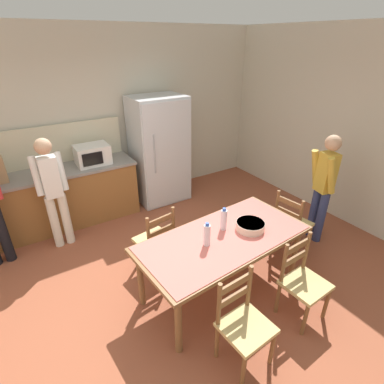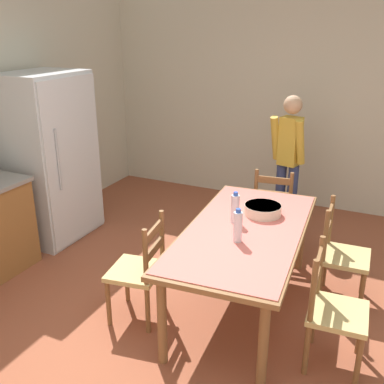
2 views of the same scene
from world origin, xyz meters
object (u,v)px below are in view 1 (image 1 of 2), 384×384
Objects in this scene: refrigerator at (160,151)px; person_by_table at (324,184)px; bottle_near_centre at (207,235)px; person_at_counter at (53,189)px; chair_side_near_right at (303,282)px; bottle_off_centre at (224,219)px; chair_side_near_left at (243,324)px; serving_bowl at (250,225)px; microwave at (92,155)px; chair_side_far_left at (156,241)px; chair_head_end at (291,223)px; dining_table at (223,242)px.

refrigerator is 1.17× the size of person_by_table.
bottle_near_centre is 2.27m from person_at_counter.
chair_side_near_right is at bearing -145.02° from person_at_counter.
bottle_off_centre is 1.11m from chair_side_near_left.
bottle_near_centre is at bearing -149.80° from person_at_counter.
serving_bowl is 0.35× the size of chair_side_near_left.
chair_side_far_left is (0.19, -1.74, -0.63)m from microwave.
chair_head_end is (0.90, 0.13, -0.36)m from serving_bowl.
refrigerator is 3.20m from chair_side_near_right.
microwave reaches higher than chair_side_far_left.
chair_side_near_left is 2.38m from person_by_table.
microwave is 2.47m from bottle_off_centre.
bottle_off_centre is at bearing 23.30° from bottle_near_centre.
person_by_table is (3.17, -1.85, -0.00)m from person_at_counter.
serving_bowl is 1.09m from chair_side_near_left.
chair_head_end is at bearing 44.23° from chair_side_near_right.
dining_table is at bearing -100.88° from refrigerator.
bottle_near_centre is at bearing 17.03° from person_by_table.
microwave reaches higher than chair_head_end.
refrigerator reaches higher than person_at_counter.
bottle_off_centre is 0.31m from serving_bowl.
microwave reaches higher than bottle_near_centre.
chair_side_near_left is at bearing -133.87° from serving_bowl.
person_by_table reaches higher than bottle_near_centre.
person_by_table is at bearing 29.19° from chair_side_near_right.
refrigerator reaches higher than chair_head_end.
chair_head_end is at bearing -125.23° from person_at_counter.
dining_table is at bearing -144.63° from person_at_counter.
dining_table is 1.27m from chair_head_end.
chair_side_near_right is at bearing -77.77° from serving_bowl.
chair_side_far_left is (-0.95, -1.72, -0.48)m from refrigerator.
bottle_off_centre is at bearing -71.94° from microwave.
bottle_near_centre is at bearing -106.04° from refrigerator.
chair_side_far_left and chair_side_near_left have the same top height.
person_at_counter reaches higher than chair_side_far_left.
person_at_counter is at bearing 106.62° from chair_side_near_left.
chair_side_near_left is (-0.13, -0.77, -0.44)m from bottle_near_centre.
bottle_off_centre is 0.30× the size of chair_side_near_left.
bottle_near_centre is at bearing 76.41° from chair_side_near_left.
bottle_near_centre reaches higher than chair_side_near_left.
chair_side_far_left is at bearing -83.61° from microwave.
person_at_counter is at bearing 47.78° from chair_head_end.
person_by_table is at bearing -43.74° from microwave.
refrigerator is 6.85× the size of bottle_near_centre.
bottle_off_centre is (0.76, -2.34, -0.19)m from microwave.
chair_side_far_left is 2.40m from person_by_table.
bottle_off_centre reaches higher than chair_side_near_left.
person_by_table reaches higher than serving_bowl.
bottle_off_centre is 0.93m from chair_side_far_left.
person_at_counter is at bearing 125.37° from dining_table.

